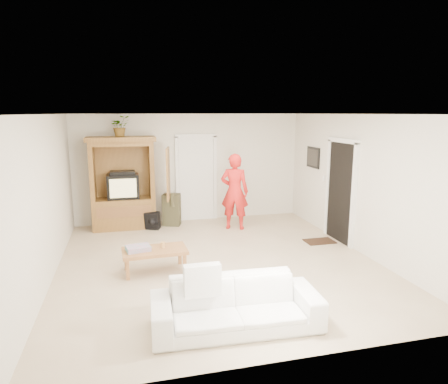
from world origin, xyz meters
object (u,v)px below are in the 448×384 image
object	(u,v)px
armoire	(124,189)
man	(235,192)
coffee_table	(155,252)
sofa	(236,305)

from	to	relation	value
armoire	man	size ratio (longest dim) A/B	1.21
man	coffee_table	world-z (taller)	man
armoire	coffee_table	size ratio (longest dim) A/B	1.94
man	armoire	bearing A→B (deg)	8.57
armoire	sofa	world-z (taller)	armoire
man	sofa	bearing A→B (deg)	99.27
armoire	man	xyz separation A→B (m)	(2.43, -0.69, -0.04)
armoire	coffee_table	distance (m)	2.92
sofa	man	bearing A→B (deg)	77.57
sofa	armoire	bearing A→B (deg)	107.62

